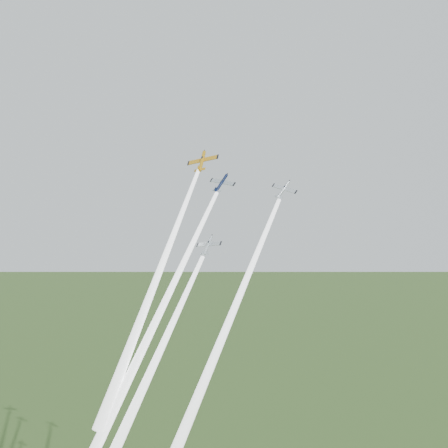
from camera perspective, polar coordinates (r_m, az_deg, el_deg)
plane_yellow at (r=143.53m, az=-2.24°, el=6.40°), size 9.01×8.52×8.84m
smoke_trail_yellow at (r=123.05m, az=-6.92°, el=-5.67°), size 11.72×43.25×52.46m
plane_navy at (r=136.23m, az=-0.26°, el=4.19°), size 9.22×7.18×7.30m
smoke_trail_navy at (r=118.18m, az=-6.87°, el=-9.62°), size 19.66×43.74×55.56m
plane_silver_right at (r=132.47m, az=6.05°, el=3.51°), size 8.87×6.52×7.31m
smoke_trail_silver_right at (r=114.86m, az=0.60°, el=-9.64°), size 19.18×39.80×50.87m
plane_silver_low at (r=125.36m, az=-1.64°, el=-2.17°), size 7.61×7.19×6.20m
smoke_trail_silver_low at (r=114.07m, az=-7.06°, el=-13.80°), size 15.10×32.78×41.16m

